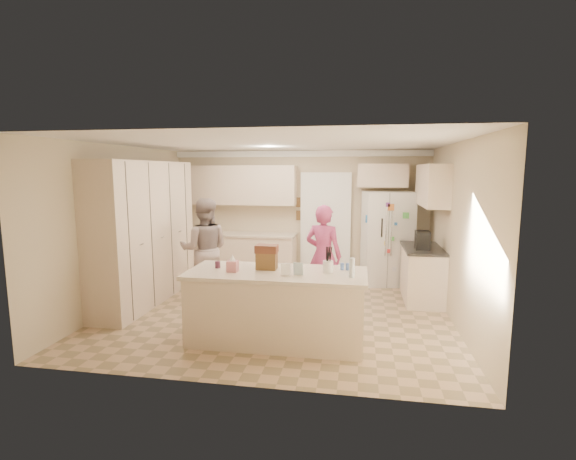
% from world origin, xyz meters
% --- Properties ---
extents(floor, '(5.20, 4.60, 0.02)m').
position_xyz_m(floor, '(0.00, 0.00, -0.01)').
color(floor, tan).
rests_on(floor, ground).
extents(ceiling, '(5.20, 4.60, 0.02)m').
position_xyz_m(ceiling, '(0.00, 0.00, 2.61)').
color(ceiling, white).
rests_on(ceiling, wall_back).
extents(wall_back, '(5.20, 0.02, 2.60)m').
position_xyz_m(wall_back, '(0.00, 2.31, 1.30)').
color(wall_back, '#C7B695').
rests_on(wall_back, ground).
extents(wall_front, '(5.20, 0.02, 2.60)m').
position_xyz_m(wall_front, '(0.00, -2.31, 1.30)').
color(wall_front, '#C7B695').
rests_on(wall_front, ground).
extents(wall_left, '(0.02, 4.60, 2.60)m').
position_xyz_m(wall_left, '(-2.61, 0.00, 1.30)').
color(wall_left, '#C7B695').
rests_on(wall_left, ground).
extents(wall_right, '(0.02, 4.60, 2.60)m').
position_xyz_m(wall_right, '(2.61, 0.00, 1.30)').
color(wall_right, '#C7B695').
rests_on(wall_right, ground).
extents(crown_back, '(5.20, 0.08, 0.12)m').
position_xyz_m(crown_back, '(0.00, 2.26, 2.53)').
color(crown_back, white).
rests_on(crown_back, wall_back).
extents(pantry_bank, '(0.60, 2.60, 2.35)m').
position_xyz_m(pantry_bank, '(-2.30, 0.20, 1.18)').
color(pantry_bank, beige).
rests_on(pantry_bank, floor).
extents(back_base_cab, '(2.20, 0.60, 0.88)m').
position_xyz_m(back_base_cab, '(-1.15, 2.00, 0.44)').
color(back_base_cab, beige).
rests_on(back_base_cab, floor).
extents(back_countertop, '(2.24, 0.63, 0.04)m').
position_xyz_m(back_countertop, '(-1.15, 1.99, 0.90)').
color(back_countertop, '#BCB09B').
rests_on(back_countertop, back_base_cab).
extents(back_upper_cab, '(2.20, 0.35, 0.80)m').
position_xyz_m(back_upper_cab, '(-1.15, 2.12, 1.90)').
color(back_upper_cab, beige).
rests_on(back_upper_cab, wall_back).
extents(doorway_opening, '(0.90, 0.06, 2.10)m').
position_xyz_m(doorway_opening, '(0.55, 2.28, 1.05)').
color(doorway_opening, black).
rests_on(doorway_opening, floor).
extents(doorway_casing, '(1.02, 0.03, 2.22)m').
position_xyz_m(doorway_casing, '(0.55, 2.24, 1.05)').
color(doorway_casing, white).
rests_on(doorway_casing, floor).
extents(wall_frame_upper, '(0.15, 0.02, 0.20)m').
position_xyz_m(wall_frame_upper, '(0.02, 2.27, 1.55)').
color(wall_frame_upper, brown).
rests_on(wall_frame_upper, wall_back).
extents(wall_frame_lower, '(0.15, 0.02, 0.20)m').
position_xyz_m(wall_frame_lower, '(0.02, 2.27, 1.28)').
color(wall_frame_lower, brown).
rests_on(wall_frame_lower, wall_back).
extents(refrigerator, '(1.01, 0.85, 1.80)m').
position_xyz_m(refrigerator, '(1.77, 1.99, 0.90)').
color(refrigerator, white).
rests_on(refrigerator, floor).
extents(fridge_seam, '(0.02, 0.02, 1.78)m').
position_xyz_m(fridge_seam, '(1.77, 1.63, 0.90)').
color(fridge_seam, gray).
rests_on(fridge_seam, refrigerator).
extents(fridge_dispenser, '(0.22, 0.03, 0.35)m').
position_xyz_m(fridge_dispenser, '(1.55, 1.62, 1.15)').
color(fridge_dispenser, black).
rests_on(fridge_dispenser, refrigerator).
extents(fridge_handle_l, '(0.02, 0.02, 0.85)m').
position_xyz_m(fridge_handle_l, '(1.72, 1.62, 1.05)').
color(fridge_handle_l, silver).
rests_on(fridge_handle_l, refrigerator).
extents(fridge_handle_r, '(0.02, 0.02, 0.85)m').
position_xyz_m(fridge_handle_r, '(1.82, 1.62, 1.05)').
color(fridge_handle_r, silver).
rests_on(fridge_handle_r, refrigerator).
extents(over_fridge_cab, '(0.95, 0.35, 0.45)m').
position_xyz_m(over_fridge_cab, '(1.65, 2.12, 2.10)').
color(over_fridge_cab, beige).
rests_on(over_fridge_cab, wall_back).
extents(right_base_cab, '(0.60, 1.20, 0.88)m').
position_xyz_m(right_base_cab, '(2.30, 1.00, 0.44)').
color(right_base_cab, beige).
rests_on(right_base_cab, floor).
extents(right_countertop, '(0.63, 1.24, 0.04)m').
position_xyz_m(right_countertop, '(2.29, 1.00, 0.90)').
color(right_countertop, '#2D2B28').
rests_on(right_countertop, right_base_cab).
extents(right_upper_cab, '(0.35, 1.50, 0.70)m').
position_xyz_m(right_upper_cab, '(2.43, 1.20, 1.95)').
color(right_upper_cab, beige).
rests_on(right_upper_cab, wall_right).
extents(coffee_maker, '(0.22, 0.28, 0.30)m').
position_xyz_m(coffee_maker, '(2.25, 0.80, 1.07)').
color(coffee_maker, black).
rests_on(coffee_maker, right_countertop).
extents(island_base, '(2.20, 0.90, 0.88)m').
position_xyz_m(island_base, '(0.20, -1.10, 0.44)').
color(island_base, beige).
rests_on(island_base, floor).
extents(island_top, '(2.28, 0.96, 0.05)m').
position_xyz_m(island_top, '(0.20, -1.10, 0.90)').
color(island_top, '#BCB09B').
rests_on(island_top, island_base).
extents(utensil_crock, '(0.13, 0.13, 0.15)m').
position_xyz_m(utensil_crock, '(0.85, -1.05, 1.00)').
color(utensil_crock, white).
rests_on(utensil_crock, island_top).
extents(tissue_box, '(0.13, 0.13, 0.14)m').
position_xyz_m(tissue_box, '(-0.35, -1.20, 1.00)').
color(tissue_box, '#CC7783').
rests_on(tissue_box, island_top).
extents(tissue_plume, '(0.08, 0.08, 0.08)m').
position_xyz_m(tissue_plume, '(-0.35, -1.20, 1.10)').
color(tissue_plume, white).
rests_on(tissue_plume, tissue_box).
extents(dollhouse_body, '(0.26, 0.18, 0.22)m').
position_xyz_m(dollhouse_body, '(0.05, -1.00, 1.04)').
color(dollhouse_body, brown).
rests_on(dollhouse_body, island_top).
extents(dollhouse_roof, '(0.28, 0.20, 0.10)m').
position_xyz_m(dollhouse_roof, '(0.05, -1.00, 1.20)').
color(dollhouse_roof, '#592D1E').
rests_on(dollhouse_roof, dollhouse_body).
extents(jam_jar, '(0.07, 0.07, 0.09)m').
position_xyz_m(jam_jar, '(-0.60, -1.05, 0.97)').
color(jam_jar, '#59263F').
rests_on(jam_jar, island_top).
extents(greeting_card_a, '(0.12, 0.06, 0.16)m').
position_xyz_m(greeting_card_a, '(0.35, -1.30, 1.01)').
color(greeting_card_a, white).
rests_on(greeting_card_a, island_top).
extents(greeting_card_b, '(0.12, 0.05, 0.16)m').
position_xyz_m(greeting_card_b, '(0.50, -1.25, 1.01)').
color(greeting_card_b, silver).
rests_on(greeting_card_b, island_top).
extents(water_bottle, '(0.07, 0.07, 0.24)m').
position_xyz_m(water_bottle, '(1.15, -1.25, 1.04)').
color(water_bottle, silver).
rests_on(water_bottle, island_top).
extents(shaker_salt, '(0.05, 0.05, 0.09)m').
position_xyz_m(shaker_salt, '(1.02, -0.88, 0.97)').
color(shaker_salt, '#4260A7').
rests_on(shaker_salt, island_top).
extents(shaker_pepper, '(0.05, 0.05, 0.09)m').
position_xyz_m(shaker_pepper, '(1.09, -0.88, 0.97)').
color(shaker_pepper, '#4260A7').
rests_on(shaker_pepper, island_top).
extents(teen_boy, '(0.98, 0.85, 1.74)m').
position_xyz_m(teen_boy, '(-1.36, 0.45, 0.87)').
color(teen_boy, gray).
rests_on(teen_boy, floor).
extents(teen_girl, '(0.69, 0.54, 1.66)m').
position_xyz_m(teen_girl, '(0.67, 0.45, 0.83)').
color(teen_girl, '#C34897').
rests_on(teen_girl, floor).
extents(fridge_magnets, '(0.76, 0.02, 1.44)m').
position_xyz_m(fridge_magnets, '(1.77, 1.62, 0.90)').
color(fridge_magnets, tan).
rests_on(fridge_magnets, refrigerator).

